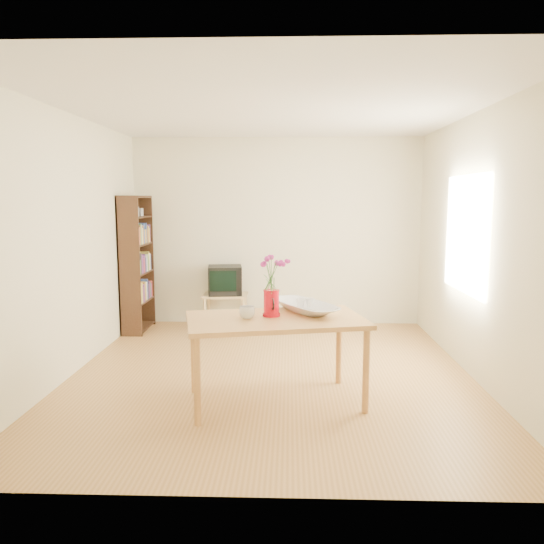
{
  "coord_description": "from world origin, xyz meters",
  "views": [
    {
      "loc": [
        0.18,
        -5.17,
        1.75
      ],
      "look_at": [
        0.0,
        0.3,
        1.0
      ],
      "focal_mm": 35.0,
      "sensor_mm": 36.0,
      "label": 1
    }
  ],
  "objects_px": {
    "pitcher": "(271,304)",
    "mug": "(247,312)",
    "table": "(275,326)",
    "television": "(225,280)",
    "bowl": "(305,285)"
  },
  "relations": [
    {
      "from": "table",
      "to": "television",
      "type": "relative_size",
      "value": 3.3
    },
    {
      "from": "mug",
      "to": "pitcher",
      "type": "bearing_deg",
      "value": -167.95
    },
    {
      "from": "table",
      "to": "pitcher",
      "type": "height_order",
      "value": "pitcher"
    },
    {
      "from": "television",
      "to": "pitcher",
      "type": "bearing_deg",
      "value": -81.98
    },
    {
      "from": "pitcher",
      "to": "mug",
      "type": "distance_m",
      "value": 0.24
    },
    {
      "from": "table",
      "to": "bowl",
      "type": "distance_m",
      "value": 0.48
    },
    {
      "from": "table",
      "to": "pitcher",
      "type": "relative_size",
      "value": 7.03
    },
    {
      "from": "table",
      "to": "bowl",
      "type": "bearing_deg",
      "value": 31.54
    },
    {
      "from": "mug",
      "to": "bowl",
      "type": "bearing_deg",
      "value": -165.55
    },
    {
      "from": "mug",
      "to": "television",
      "type": "relative_size",
      "value": 0.27
    },
    {
      "from": "pitcher",
      "to": "mug",
      "type": "bearing_deg",
      "value": -162.63
    },
    {
      "from": "bowl",
      "to": "television",
      "type": "xyz_separation_m",
      "value": [
        -1.02,
        2.48,
        -0.34
      ]
    },
    {
      "from": "table",
      "to": "television",
      "type": "bearing_deg",
      "value": 93.39
    },
    {
      "from": "television",
      "to": "bowl",
      "type": "bearing_deg",
      "value": -74.85
    },
    {
      "from": "pitcher",
      "to": "table",
      "type": "bearing_deg",
      "value": -70.94
    }
  ]
}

